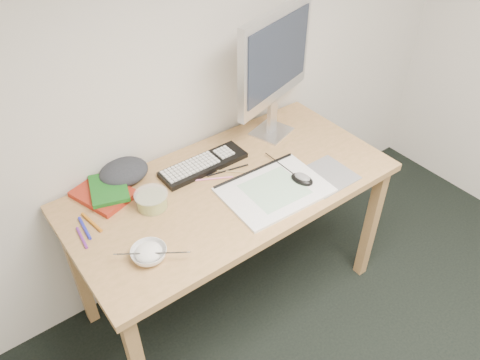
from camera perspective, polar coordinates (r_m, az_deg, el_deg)
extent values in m
plane|color=silver|center=(1.95, -9.89, 16.88)|extent=(3.60, 0.00, 3.60)
cube|color=tan|center=(2.46, 15.65, -5.25)|extent=(0.05, 0.05, 0.71)
cube|color=tan|center=(2.29, -19.14, -10.46)|extent=(0.05, 0.05, 0.71)
cube|color=tan|center=(2.75, 6.29, 1.65)|extent=(0.05, 0.05, 0.71)
cube|color=tan|center=(2.01, -1.10, -0.88)|extent=(1.40, 0.70, 0.03)
cube|color=slate|center=(2.07, 10.46, 0.50)|extent=(0.23, 0.21, 0.00)
cube|color=white|center=(1.96, 4.24, -1.24)|extent=(0.44, 0.32, 0.01)
cube|color=black|center=(2.09, -4.47, 1.87)|extent=(0.40, 0.13, 0.02)
cube|color=silver|center=(2.32, 3.85, 5.91)|extent=(0.22, 0.21, 0.01)
cube|color=silver|center=(2.27, 3.94, 7.72)|extent=(0.06, 0.04, 0.17)
cube|color=silver|center=(2.13, 4.31, 14.71)|extent=(0.51, 0.19, 0.42)
cube|color=black|center=(2.13, 4.32, 14.95)|extent=(0.45, 0.14, 0.33)
ellipsoid|color=black|center=(2.00, 7.60, 0.33)|extent=(0.09, 0.12, 0.04)
imported|color=white|center=(1.72, -11.03, -8.83)|extent=(0.15, 0.15, 0.04)
cylinder|color=#B8B8BA|center=(1.68, -10.66, -8.77)|extent=(0.22, 0.16, 0.02)
cylinder|color=gold|center=(1.90, -10.71, -2.44)|extent=(0.14, 0.14, 0.07)
cube|color=maroon|center=(2.01, -16.30, -1.63)|extent=(0.24, 0.28, 0.02)
cube|color=#175D19|center=(2.00, -15.70, -0.97)|extent=(0.20, 0.24, 0.02)
ellipsoid|color=#282930|center=(2.06, -13.98, 0.96)|extent=(0.22, 0.20, 0.07)
cylinder|color=pink|center=(2.02, -3.39, 0.15)|extent=(0.16, 0.09, 0.01)
cylinder|color=tan|center=(2.06, -0.73, 1.02)|extent=(0.13, 0.12, 0.01)
cylinder|color=black|center=(2.06, -1.47, 1.20)|extent=(0.19, 0.05, 0.01)
cylinder|color=#2126B7|center=(1.89, -18.42, -5.57)|extent=(0.02, 0.13, 0.01)
cylinder|color=#C06C16|center=(1.90, -17.64, -4.92)|extent=(0.03, 0.14, 0.01)
cylinder|color=#6C268C|center=(1.86, -18.72, -6.68)|extent=(0.02, 0.12, 0.01)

